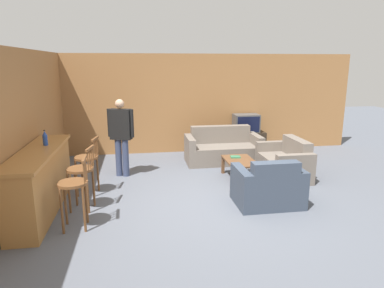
{
  "coord_description": "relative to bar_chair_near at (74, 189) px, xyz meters",
  "views": [
    {
      "loc": [
        -1.2,
        -5.41,
        2.35
      ],
      "look_at": [
        -0.19,
        0.86,
        0.85
      ],
      "focal_mm": 32.0,
      "sensor_mm": 36.0,
      "label": 1
    }
  ],
  "objects": [
    {
      "name": "ground_plane",
      "position": [
        2.13,
        0.6,
        -0.61
      ],
      "size": [
        24.0,
        24.0,
        0.0
      ],
      "primitive_type": "plane",
      "color": "#565B66"
    },
    {
      "name": "couch_far",
      "position": [
        2.95,
        3.04,
        -0.3
      ],
      "size": [
        1.79,
        0.86,
        0.85
      ],
      "color": "#70665B",
      "rests_on": "ground_plane"
    },
    {
      "name": "wall_back",
      "position": [
        2.13,
        4.21,
        0.69
      ],
      "size": [
        9.4,
        0.08,
        2.6
      ],
      "color": "#9E6B3D",
      "rests_on": "ground_plane"
    },
    {
      "name": "person_by_window",
      "position": [
        0.58,
        2.33,
        0.32
      ],
      "size": [
        0.54,
        0.31,
        1.64
      ],
      "color": "#384260",
      "rests_on": "ground_plane"
    },
    {
      "name": "wall_left",
      "position": [
        -0.97,
        1.91,
        0.69
      ],
      "size": [
        0.08,
        8.61,
        2.6
      ],
      "color": "#9E6B3D",
      "rests_on": "ground_plane"
    },
    {
      "name": "tv",
      "position": [
        3.8,
        3.9,
        0.18
      ],
      "size": [
        0.67,
        0.43,
        0.48
      ],
      "color": "#4C4C4C",
      "rests_on": "tv_unit"
    },
    {
      "name": "bar_chair_far",
      "position": [
        -0.0,
        1.38,
        0.0
      ],
      "size": [
        0.49,
        0.49,
        1.06
      ],
      "color": "brown",
      "rests_on": "ground_plane"
    },
    {
      "name": "book_on_table",
      "position": [
        2.95,
        1.94,
        -0.19
      ],
      "size": [
        0.22,
        0.19,
        0.03
      ],
      "color": "#33704C",
      "rests_on": "coffee_table"
    },
    {
      "name": "tv_unit",
      "position": [
        3.8,
        3.9,
        -0.33
      ],
      "size": [
        1.03,
        0.45,
        0.54
      ],
      "color": "#2D2319",
      "rests_on": "ground_plane"
    },
    {
      "name": "bar_counter",
      "position": [
        -0.64,
        0.7,
        -0.09
      ],
      "size": [
        0.55,
        2.44,
        1.02
      ],
      "color": "#A87038",
      "rests_on": "ground_plane"
    },
    {
      "name": "armchair_near",
      "position": [
        3.07,
        0.37,
        -0.3
      ],
      "size": [
        1.09,
        0.81,
        0.83
      ],
      "color": "#384251",
      "rests_on": "ground_plane"
    },
    {
      "name": "bar_chair_near",
      "position": [
        0.0,
        0.0,
        0.0
      ],
      "size": [
        0.44,
        0.44,
        1.06
      ],
      "color": "brown",
      "rests_on": "ground_plane"
    },
    {
      "name": "loveseat_right",
      "position": [
        3.98,
        1.74,
        -0.3
      ],
      "size": [
        0.79,
        1.3,
        0.81
      ],
      "color": "#70665B",
      "rests_on": "ground_plane"
    },
    {
      "name": "coffee_table",
      "position": [
        2.99,
        1.72,
        -0.26
      ],
      "size": [
        0.58,
        0.94,
        0.41
      ],
      "color": "brown",
      "rests_on": "ground_plane"
    },
    {
      "name": "bottle",
      "position": [
        -0.6,
        1.04,
        0.53
      ],
      "size": [
        0.08,
        0.08,
        0.26
      ],
      "color": "#234293",
      "rests_on": "bar_counter"
    },
    {
      "name": "bar_chair_mid",
      "position": [
        -0.0,
        0.67,
        0.0
      ],
      "size": [
        0.5,
        0.5,
        1.06
      ],
      "color": "brown",
      "rests_on": "ground_plane"
    }
  ]
}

